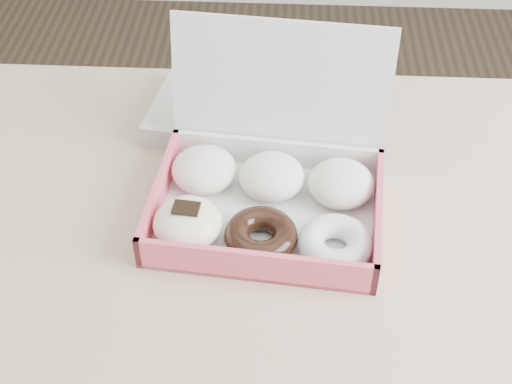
{
  "coord_description": "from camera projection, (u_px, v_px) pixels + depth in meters",
  "views": [
    {
      "loc": [
        0.02,
        -0.63,
        1.45
      ],
      "look_at": [
        -0.02,
        0.03,
        0.81
      ],
      "focal_mm": 50.0,
      "sensor_mm": 36.0,
      "label": 1
    }
  ],
  "objects": [
    {
      "name": "table",
      "position": [
        266.0,
        282.0,
        0.99
      ],
      "size": [
        1.2,
        0.8,
        0.75
      ],
      "color": "tan",
      "rests_on": "ground"
    },
    {
      "name": "newspapers",
      "position": [
        230.0,
        111.0,
        1.12
      ],
      "size": [
        0.26,
        0.22,
        0.04
      ],
      "primitive_type": "cube",
      "rotation": [
        0.0,
        0.0,
        -0.17
      ],
      "color": "silver",
      "rests_on": "table"
    },
    {
      "name": "donut_box",
      "position": [
        266.0,
        191.0,
        0.96
      ],
      "size": [
        0.33,
        0.29,
        0.22
      ],
      "rotation": [
        0.0,
        0.0,
        -0.1
      ],
      "color": "silver",
      "rests_on": "table"
    }
  ]
}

